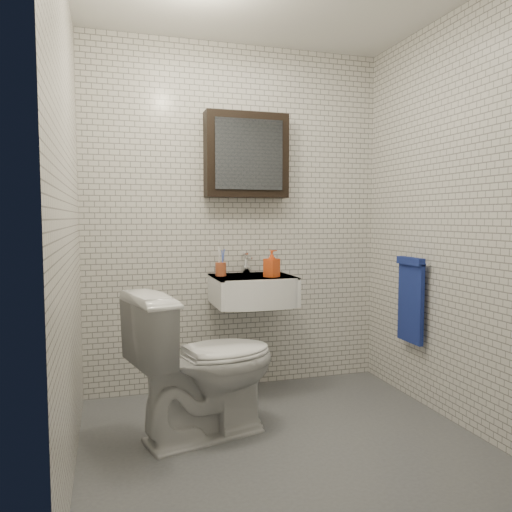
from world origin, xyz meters
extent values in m
cube|color=#4F5257|center=(0.00, 0.00, 0.01)|extent=(2.20, 2.00, 0.01)
cube|color=silver|center=(0.00, 1.00, 1.25)|extent=(2.20, 0.02, 2.50)
cube|color=silver|center=(0.00, -1.00, 1.25)|extent=(2.20, 0.02, 2.50)
cube|color=silver|center=(-1.10, 0.00, 1.25)|extent=(0.02, 2.00, 2.50)
cube|color=silver|center=(1.10, 0.00, 1.25)|extent=(0.02, 2.00, 2.50)
cube|color=white|center=(0.05, 0.78, 0.75)|extent=(0.55, 0.45, 0.20)
cylinder|color=silver|center=(0.05, 0.80, 0.84)|extent=(0.31, 0.31, 0.02)
cylinder|color=silver|center=(0.05, 0.80, 0.85)|extent=(0.04, 0.04, 0.01)
cube|color=white|center=(0.05, 0.78, 0.84)|extent=(0.55, 0.45, 0.01)
cylinder|color=silver|center=(0.05, 0.94, 0.88)|extent=(0.06, 0.06, 0.06)
cylinder|color=silver|center=(0.05, 0.94, 0.94)|extent=(0.03, 0.03, 0.08)
cylinder|color=silver|center=(0.05, 0.88, 0.97)|extent=(0.02, 0.12, 0.02)
cube|color=silver|center=(0.05, 0.97, 0.99)|extent=(0.02, 0.09, 0.01)
cube|color=black|center=(0.05, 0.93, 1.70)|extent=(0.60, 0.14, 0.60)
cube|color=#3F444C|center=(0.05, 0.85, 1.70)|extent=(0.49, 0.01, 0.49)
cylinder|color=silver|center=(1.06, 0.35, 0.95)|extent=(0.02, 0.30, 0.02)
cylinder|color=silver|center=(1.08, 0.48, 0.95)|extent=(0.04, 0.02, 0.02)
cylinder|color=silver|center=(1.08, 0.22, 0.95)|extent=(0.04, 0.02, 0.02)
cube|color=navy|center=(1.05, 0.35, 0.68)|extent=(0.03, 0.26, 0.54)
cube|color=navy|center=(1.04, 0.35, 0.96)|extent=(0.05, 0.26, 0.05)
cylinder|color=#A94C2A|center=(-0.17, 0.83, 0.90)|extent=(0.09, 0.09, 0.09)
cylinder|color=white|center=(-0.18, 0.82, 0.96)|extent=(0.02, 0.03, 0.18)
cylinder|color=#4361D8|center=(-0.15, 0.82, 0.95)|extent=(0.01, 0.02, 0.16)
cylinder|color=white|center=(-0.17, 0.84, 0.96)|extent=(0.02, 0.03, 0.19)
cylinder|color=#4361D8|center=(-0.15, 0.84, 0.95)|extent=(0.02, 0.04, 0.17)
imported|color=#DF5417|center=(0.16, 0.67, 0.94)|extent=(0.12, 0.12, 0.19)
imported|color=white|center=(-0.40, 0.21, 0.43)|extent=(0.93, 0.67, 0.86)
camera|label=1|loc=(-0.92, -2.55, 1.26)|focal=35.00mm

